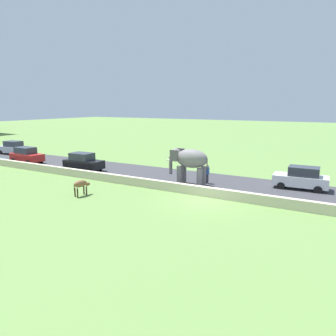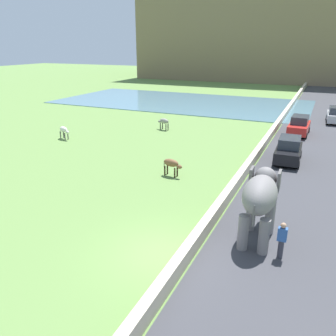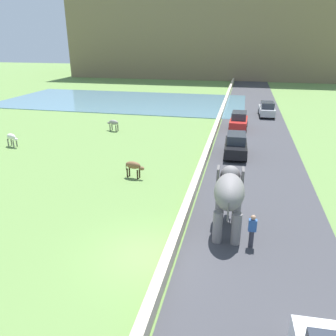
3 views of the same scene
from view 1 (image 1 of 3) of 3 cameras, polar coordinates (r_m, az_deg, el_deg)
The scene contains 10 objects.
ground_plane at distance 21.90m, azimuth 6.32°, elevation -5.94°, with size 220.00×220.00×0.00m, color #608442.
road_surface at distance 37.73m, azimuth -19.38°, elevation 0.85°, with size 7.00×120.00×0.06m, color #38383D.
barrier_wall at distance 33.78m, azimuth -22.01°, elevation 0.05°, with size 0.40×110.00×0.69m, color beige.
elephant at distance 25.56m, azimuth 3.79°, elevation 1.30°, with size 1.48×3.48×2.99m.
person_beside_elephant at distance 26.36m, azimuth 7.07°, elevation -1.03°, with size 0.36×0.22×1.63m.
car_black at distance 32.44m, azimuth -14.97°, elevation 1.05°, with size 1.89×4.05×1.80m.
car_silver at distance 46.34m, azimuth -26.08°, elevation 3.27°, with size 1.90×4.05×1.80m.
car_red at distance 38.90m, azimuth -24.05°, elevation 2.10°, with size 1.89×4.05×1.80m.
car_white at distance 26.58m, azimuth 22.82°, elevation -1.69°, with size 1.94×4.07×1.80m.
cow_brown at distance 23.68m, azimuth -15.35°, elevation -2.87°, with size 1.42×0.61×1.15m.
Camera 1 is at (-19.26, -8.18, 6.49)m, focal length 33.95 mm.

